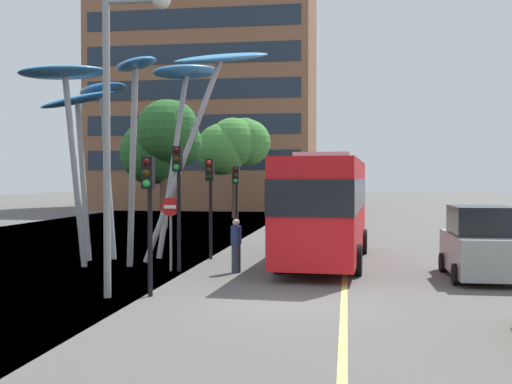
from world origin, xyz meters
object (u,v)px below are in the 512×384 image
traffic_light_island_mid (210,187)px  no_entry_sign (171,222)px  traffic_light_opposite (236,187)px  leaf_sculpture (136,91)px  street_lamp (122,103)px  traffic_light_kerb_far (178,181)px  pedestrian (236,246)px  red_bus (325,203)px  car_parked_mid (481,245)px  traffic_light_kerb_near (149,195)px

traffic_light_island_mid → no_entry_sign: 3.21m
traffic_light_opposite → leaf_sculpture: bearing=-108.3°
leaf_sculpture → street_lamp: size_ratio=1.16×
traffic_light_kerb_far → pedestrian: 2.74m
street_lamp → no_entry_sign: bearing=90.9°
no_entry_sign → traffic_light_kerb_far: bearing=-27.6°
red_bus → leaf_sculpture: 7.78m
car_parked_mid → street_lamp: 11.05m
traffic_light_kerb_near → street_lamp: street_lamp is taller
traffic_light_opposite → street_lamp: bearing=-91.8°
traffic_light_kerb_far → traffic_light_island_mid: bearing=83.8°
leaf_sculpture → no_entry_sign: bearing=-48.0°
traffic_light_opposite → pedestrian: bearing=-79.8°
pedestrian → leaf_sculpture: bearing=152.5°
street_lamp → pedestrian: bearing=65.3°
traffic_light_kerb_near → traffic_light_kerb_far: traffic_light_kerb_far is taller
traffic_light_kerb_near → traffic_light_opposite: 13.40m
red_bus → traffic_light_island_mid: bearing=175.8°
traffic_light_opposite → street_lamp: street_lamp is taller
red_bus → pedestrian: 3.99m
red_bus → no_entry_sign: 5.53m
red_bus → traffic_light_island_mid: (-4.19, 0.30, 0.57)m
leaf_sculpture → traffic_light_kerb_far: bearing=-45.9°
traffic_light_opposite → no_entry_sign: size_ratio=1.49×
car_parked_mid → street_lamp: street_lamp is taller
leaf_sculpture → traffic_light_kerb_far: leaf_sculpture is taller
traffic_light_kerb_near → traffic_light_kerb_far: 4.17m
traffic_light_kerb_far → leaf_sculpture: bearing=134.1°
street_lamp → traffic_light_kerb_near: bearing=17.3°
traffic_light_kerb_near → traffic_light_island_mid: (-0.06, 7.25, 0.12)m
traffic_light_kerb_far → pedestrian: bearing=4.1°
traffic_light_kerb_far → no_entry_sign: traffic_light_kerb_far is taller
street_lamp → no_entry_sign: size_ratio=3.19×
traffic_light_kerb_near → traffic_light_island_mid: size_ratio=0.95×
traffic_light_island_mid → car_parked_mid: 9.53m
pedestrian → traffic_light_island_mid: bearing=116.7°
traffic_light_island_mid → pedestrian: traffic_light_island_mid is taller
red_bus → traffic_light_opposite: red_bus is taller
street_lamp → pedestrian: street_lamp is taller
traffic_light_island_mid → car_parked_mid: traffic_light_island_mid is taller
red_bus → traffic_light_kerb_near: bearing=-120.7°
traffic_light_island_mid → leaf_sculpture: bearing=-159.5°
leaf_sculpture → traffic_light_kerb_far: 4.42m
car_parked_mid → pedestrian: car_parked_mid is taller
traffic_light_island_mid → no_entry_sign: size_ratio=1.56×
traffic_light_opposite → red_bus: bearing=-56.2°
leaf_sculpture → car_parked_mid: 12.60m
traffic_light_opposite → car_parked_mid: bearing=-45.8°
traffic_light_kerb_far → traffic_light_opposite: bearing=88.7°
red_bus → no_entry_sign: size_ratio=4.16×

